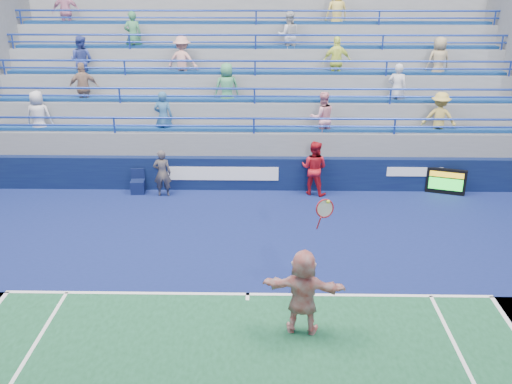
{
  "coord_description": "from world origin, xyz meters",
  "views": [
    {
      "loc": [
        0.38,
        -11.04,
        6.92
      ],
      "look_at": [
        0.14,
        2.5,
        1.5
      ],
      "focal_mm": 40.0,
      "sensor_mm": 36.0,
      "label": 1
    }
  ],
  "objects_px": {
    "judge_chair": "(138,186)",
    "line_judge": "(162,173)",
    "tennis_player": "(303,292)",
    "ball_girl": "(314,168)",
    "serve_speed_board": "(446,182)"
  },
  "relations": [
    {
      "from": "tennis_player",
      "to": "line_judge",
      "type": "bearing_deg",
      "value": 119.26
    },
    {
      "from": "serve_speed_board",
      "to": "line_judge",
      "type": "bearing_deg",
      "value": -178.02
    },
    {
      "from": "serve_speed_board",
      "to": "tennis_player",
      "type": "xyz_separation_m",
      "value": [
        -5.05,
        -7.51,
        0.48
      ]
    },
    {
      "from": "line_judge",
      "to": "ball_girl",
      "type": "bearing_deg",
      "value": 178.06
    },
    {
      "from": "judge_chair",
      "to": "line_judge",
      "type": "distance_m",
      "value": 1.03
    },
    {
      "from": "tennis_player",
      "to": "ball_girl",
      "type": "height_order",
      "value": "tennis_player"
    },
    {
      "from": "judge_chair",
      "to": "tennis_player",
      "type": "bearing_deg",
      "value": -56.61
    },
    {
      "from": "judge_chair",
      "to": "ball_girl",
      "type": "xyz_separation_m",
      "value": [
        5.68,
        0.02,
        0.64
      ]
    },
    {
      "from": "serve_speed_board",
      "to": "judge_chair",
      "type": "distance_m",
      "value": 9.94
    },
    {
      "from": "serve_speed_board",
      "to": "judge_chair",
      "type": "bearing_deg",
      "value": -179.49
    },
    {
      "from": "tennis_player",
      "to": "serve_speed_board",
      "type": "bearing_deg",
      "value": 56.07
    },
    {
      "from": "judge_chair",
      "to": "tennis_player",
      "type": "relative_size",
      "value": 0.27
    },
    {
      "from": "ball_girl",
      "to": "tennis_player",
      "type": "bearing_deg",
      "value": 107.52
    },
    {
      "from": "judge_chair",
      "to": "ball_girl",
      "type": "distance_m",
      "value": 5.72
    },
    {
      "from": "tennis_player",
      "to": "ball_girl",
      "type": "distance_m",
      "value": 7.48
    }
  ]
}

